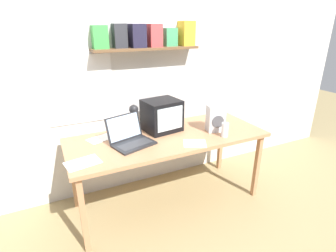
{
  "coord_description": "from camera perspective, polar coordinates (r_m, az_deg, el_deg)",
  "views": [
    {
      "loc": [
        -0.99,
        -2.06,
        1.73
      ],
      "look_at": [
        0.0,
        0.0,
        0.84
      ],
      "focal_mm": 28.0,
      "sensor_mm": 36.0,
      "label": 1
    }
  ],
  "objects": [
    {
      "name": "loose_paper_near_monitor",
      "position": [
        2.34,
        5.85,
        -3.82
      ],
      "size": [
        0.25,
        0.24,
        0.0
      ],
      "rotation": [
        0.0,
        0.0,
        -0.47
      ],
      "color": "white",
      "rests_on": "corner_desk"
    },
    {
      "name": "crt_monitor",
      "position": [
        2.58,
        -1.35,
        2.33
      ],
      "size": [
        0.37,
        0.34,
        0.31
      ],
      "rotation": [
        0.0,
        0.0,
        0.14
      ],
      "color": "black",
      "rests_on": "corner_desk"
    },
    {
      "name": "open_notebook",
      "position": [
        2.51,
        -14.45,
        -2.66
      ],
      "size": [
        0.27,
        0.22,
        0.0
      ],
      "rotation": [
        0.0,
        0.0,
        0.35
      ],
      "color": "white",
      "rests_on": "corner_desk"
    },
    {
      "name": "laptop",
      "position": [
        2.34,
        -8.34,
        -2.33
      ],
      "size": [
        0.42,
        0.38,
        0.24
      ],
      "rotation": [
        0.0,
        0.0,
        0.29
      ],
      "color": "#232326",
      "rests_on": "corner_desk"
    },
    {
      "name": "desk_lamp",
      "position": [
        2.52,
        -7.58,
        2.55
      ],
      "size": [
        0.11,
        0.15,
        0.29
      ],
      "rotation": [
        0.0,
        0.0,
        0.21
      ],
      "color": "#232326",
      "rests_on": "corner_desk"
    },
    {
      "name": "loose_paper_near_laptop",
      "position": [
        2.13,
        -18.06,
        -7.61
      ],
      "size": [
        0.28,
        0.22,
        0.0
      ],
      "rotation": [
        0.0,
        0.0,
        0.19
      ],
      "color": "white",
      "rests_on": "corner_desk"
    },
    {
      "name": "ground_plane",
      "position": [
        2.87,
        -0.0,
        -15.75
      ],
      "size": [
        12.0,
        12.0,
        0.0
      ],
      "primitive_type": "plane",
      "color": "#9C885A"
    },
    {
      "name": "back_wall",
      "position": [
        2.78,
        -4.71,
        12.57
      ],
      "size": [
        5.6,
        0.24,
        2.6
      ],
      "color": "silver",
      "rests_on": "ground_plane"
    },
    {
      "name": "juice_glass",
      "position": [
        2.51,
        12.26,
        -0.95
      ],
      "size": [
        0.07,
        0.07,
        0.13
      ],
      "color": "white",
      "rests_on": "corner_desk"
    },
    {
      "name": "corner_desk",
      "position": [
        2.52,
        -0.0,
        -3.3
      ],
      "size": [
        1.87,
        0.75,
        0.74
      ],
      "color": "#B37B54",
      "rests_on": "ground_plane"
    },
    {
      "name": "space_heater",
      "position": [
        2.61,
        10.31,
        1.65
      ],
      "size": [
        0.19,
        0.16,
        0.26
      ],
      "rotation": [
        0.0,
        0.0,
        -0.23
      ],
      "color": "silver",
      "rests_on": "corner_desk"
    }
  ]
}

